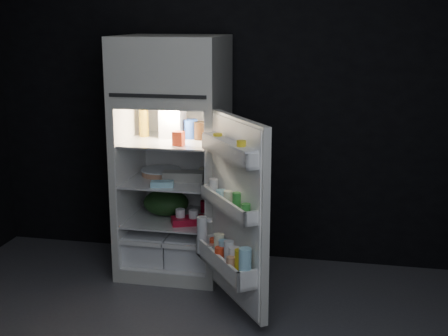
% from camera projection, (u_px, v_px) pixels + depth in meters
% --- Properties ---
extents(wall_back, '(4.00, 0.00, 2.70)m').
position_uv_depth(wall_back, '(237.00, 91.00, 4.84)').
color(wall_back, black).
rests_on(wall_back, ground).
extents(refrigerator, '(0.76, 0.71, 1.78)m').
position_uv_depth(refrigerator, '(174.00, 148.00, 4.66)').
color(refrigerator, silver).
rests_on(refrigerator, ground).
extents(fridge_door, '(0.57, 0.70, 1.22)m').
position_uv_depth(fridge_door, '(234.00, 216.00, 3.95)').
color(fridge_door, silver).
rests_on(fridge_door, ground).
extents(milk_jug, '(0.17, 0.17, 0.24)m').
position_uv_depth(milk_jug, '(173.00, 122.00, 4.66)').
color(milk_jug, white).
rests_on(milk_jug, refrigerator).
extents(mayo_jar, '(0.14, 0.14, 0.14)m').
position_uv_depth(mayo_jar, '(191.00, 129.00, 4.64)').
color(mayo_jar, '#214BB5').
rests_on(mayo_jar, refrigerator).
extents(jam_jar, '(0.13, 0.13, 0.13)m').
position_uv_depth(jam_jar, '(201.00, 131.00, 4.60)').
color(jam_jar, black).
rests_on(jam_jar, refrigerator).
extents(amber_bottle, '(0.09, 0.09, 0.22)m').
position_uv_depth(amber_bottle, '(144.00, 122.00, 4.70)').
color(amber_bottle, '#BE911E').
rests_on(amber_bottle, refrigerator).
extents(small_carton, '(0.09, 0.07, 0.10)m').
position_uv_depth(small_carton, '(179.00, 138.00, 4.39)').
color(small_carton, red).
rests_on(small_carton, refrigerator).
extents(egg_carton, '(0.31, 0.15, 0.07)m').
position_uv_depth(egg_carton, '(183.00, 176.00, 4.61)').
color(egg_carton, gray).
rests_on(egg_carton, refrigerator).
extents(pie, '(0.34, 0.34, 0.04)m').
position_uv_depth(pie, '(161.00, 173.00, 4.78)').
color(pie, tan).
rests_on(pie, refrigerator).
extents(flat_package, '(0.18, 0.11, 0.04)m').
position_uv_depth(flat_package, '(162.00, 184.00, 4.46)').
color(flat_package, '#98D6EB').
rests_on(flat_package, refrigerator).
extents(wrapped_pkg, '(0.12, 0.11, 0.05)m').
position_uv_depth(wrapped_pkg, '(206.00, 172.00, 4.78)').
color(wrapped_pkg, '#F2F0C6').
rests_on(wrapped_pkg, refrigerator).
extents(produce_bag, '(0.44, 0.41, 0.20)m').
position_uv_depth(produce_bag, '(166.00, 203.00, 4.77)').
color(produce_bag, '#193815').
rests_on(produce_bag, refrigerator).
extents(yogurt_tray, '(0.27, 0.22, 0.05)m').
position_uv_depth(yogurt_tray, '(188.00, 221.00, 4.58)').
color(yogurt_tray, '#A80E25').
rests_on(yogurt_tray, refrigerator).
extents(small_can_red, '(0.07, 0.07, 0.09)m').
position_uv_depth(small_can_red, '(205.00, 206.00, 4.86)').
color(small_can_red, '#A80E25').
rests_on(small_can_red, refrigerator).
extents(small_can_silver, '(0.07, 0.07, 0.09)m').
position_uv_depth(small_can_silver, '(214.00, 207.00, 4.85)').
color(small_can_silver, silver).
rests_on(small_can_silver, refrigerator).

